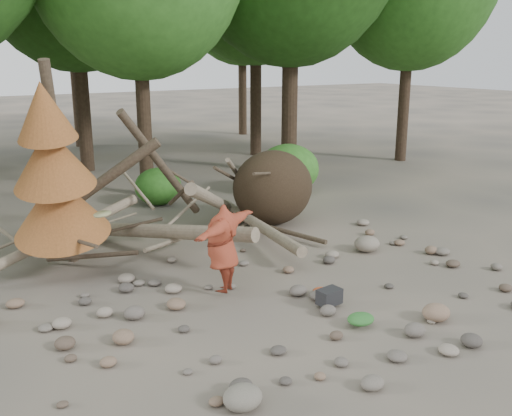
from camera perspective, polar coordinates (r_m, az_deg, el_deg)
ground at (r=10.59m, az=2.83°, el=-9.39°), size 120.00×120.00×0.00m
deadfall_pile at (r=14.70m, az=-0.06°, el=1.58°), size 8.55×5.24×3.30m
dead_conifer at (r=11.74m, az=-19.49°, el=3.05°), size 2.06×2.16×4.35m
bush_mid at (r=17.35m, az=-9.76°, el=2.14°), size 1.40×1.40×1.12m
bush_right at (r=18.59m, az=3.24°, el=3.96°), size 2.00×2.00×1.60m
frisbee_thrower at (r=10.58m, az=-3.35°, el=-4.04°), size 3.32×1.59×1.79m
backpack at (r=10.43m, az=7.33°, el=-9.07°), size 0.45×0.32×0.28m
cloth_green at (r=9.82m, az=10.42°, el=-11.13°), size 0.48×0.40×0.18m
cloth_orange at (r=10.88m, az=6.45°, el=-8.46°), size 0.31×0.26×0.11m
boulder_front_left at (r=7.67m, az=-1.34°, el=-18.41°), size 0.52×0.47×0.31m
boulder_front_right at (r=10.32m, az=17.57°, el=-9.92°), size 0.49×0.44×0.29m
boulder_mid_right at (r=13.37m, az=11.04°, el=-3.53°), size 0.61×0.55×0.36m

